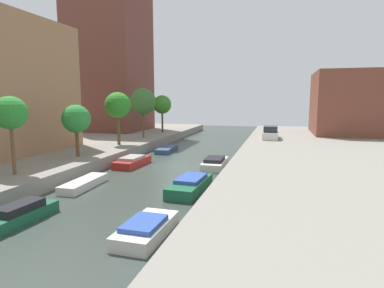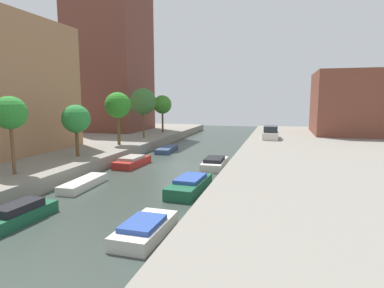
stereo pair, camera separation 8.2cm
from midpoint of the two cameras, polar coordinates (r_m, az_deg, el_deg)
name	(u,v)px [view 2 (the right image)]	position (r m, az deg, el deg)	size (l,w,h in m)	color
ground_plane	(174,166)	(27.35, -3.22, -3.97)	(84.00, 84.00, 0.00)	#333D38
quay_left	(28,153)	(34.99, -27.21, -1.38)	(20.00, 64.00, 1.00)	gray
quay_right	(369,171)	(26.66, 29.10, -4.21)	(20.00, 64.00, 1.00)	gray
apartment_tower_far	(110,57)	(50.50, -14.34, 14.85)	(10.00, 9.77, 21.77)	brown
low_block_right	(353,103)	(48.14, 26.88, 6.54)	(10.00, 11.14, 8.28)	brown
street_tree_1	(10,113)	(22.55, -29.64, 4.78)	(2.03, 2.03, 4.87)	brown
street_tree_2	(76,119)	(27.61, -19.90, 4.19)	(2.29, 2.29, 4.23)	brown
street_tree_3	(118,105)	(33.56, -13.02, 6.71)	(2.62, 2.62, 5.38)	brown
street_tree_4	(143,101)	(39.16, -8.67, 7.51)	(3.16, 3.16, 5.98)	brown
street_tree_5	(162,105)	(45.24, -5.25, 6.99)	(2.57, 2.57, 5.20)	brown
parked_car	(271,133)	(39.04, 13.94, 1.86)	(1.80, 4.50, 1.54)	beige
moored_boat_left_1	(18,215)	(17.04, -28.54, -11.08)	(1.40, 4.03, 0.93)	#195638
moored_boat_left_2	(84,183)	(21.99, -18.69, -6.69)	(1.40, 4.21, 0.52)	beige
moored_boat_left_3	(132,162)	(27.83, -10.53, -3.11)	(1.79, 4.20, 0.83)	maroon
moored_boat_left_4	(167,149)	(34.81, -4.44, -0.97)	(1.74, 4.48, 0.50)	#33476B
moored_boat_right_1	(145,229)	(13.87, -8.19, -14.74)	(1.69, 3.65, 0.76)	beige
moored_boat_right_2	(190,185)	(19.88, -0.30, -7.36)	(1.90, 4.67, 0.92)	#195638
moored_boat_right_3	(215,163)	(26.75, 4.17, -3.42)	(1.74, 4.35, 0.88)	beige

